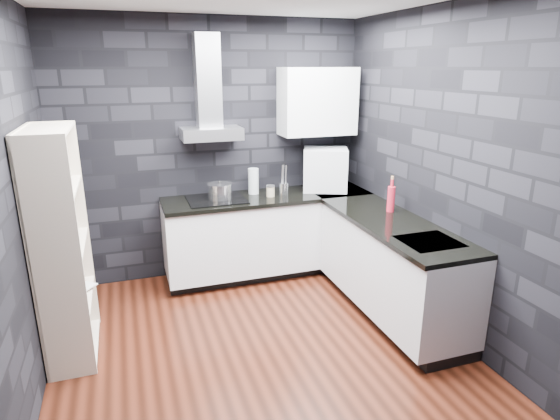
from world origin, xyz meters
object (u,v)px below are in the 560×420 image
pot (220,192)px  bookshelf (62,246)px  red_bottle (391,199)px  fruit_bowl (60,246)px  storage_jar (271,192)px  appliance_garage (325,170)px  glass_vase (253,181)px  utensil_crock (284,189)px

pot → bookshelf: size_ratio=0.13×
red_bottle → fruit_bowl: red_bottle is taller
pot → storage_jar: 0.53m
pot → bookshelf: bearing=-147.3°
appliance_garage → red_bottle: bearing=-52.4°
glass_vase → utensil_crock: (0.29, -0.14, -0.07)m
storage_jar → bookshelf: size_ratio=0.06×
storage_jar → red_bottle: size_ratio=0.43×
utensil_crock → red_bottle: (0.75, -0.90, 0.06)m
glass_vase → bookshelf: (-1.80, -1.02, -0.14)m
pot → red_bottle: (1.43, -0.92, 0.04)m
pot → appliance_garage: (1.18, 0.02, 0.14)m
pot → bookshelf: (-1.41, -0.90, -0.08)m
glass_vase → utensil_crock: 0.33m
glass_vase → appliance_garage: bearing=-7.1°
storage_jar → red_bottle: red_bottle is taller
pot → glass_vase: bearing=16.4°
storage_jar → fruit_bowl: bearing=-154.2°
glass_vase → appliance_garage: 0.80m
utensil_crock → fruit_bowl: size_ratio=0.60×
storage_jar → bookshelf: 2.11m
appliance_garage → fruit_bowl: appliance_garage is taller
glass_vase → appliance_garage: (0.79, -0.10, 0.09)m
glass_vase → pot: bearing=-163.6°
red_bottle → fruit_bowl: bearing=-178.7°
fruit_bowl → glass_vase: bearing=31.6°
appliance_garage → red_bottle: appliance_garage is taller
utensil_crock → bookshelf: bearing=-157.3°
storage_jar → utensil_crock: utensil_crock is taller
utensil_crock → bookshelf: bookshelf is taller
appliance_garage → red_bottle: size_ratio=1.94×
pot → storage_jar: pot is taller
glass_vase → storage_jar: bearing=-51.2°
storage_jar → utensil_crock: 0.16m
pot → glass_vase: 0.41m
bookshelf → glass_vase: bearing=15.9°
storage_jar → appliance_garage: appliance_garage is taller
appliance_garage → fruit_bowl: (-2.59, -1.01, -0.19)m
pot → storage_jar: bearing=-6.1°
fruit_bowl → storage_jar: bearing=25.8°
red_bottle → glass_vase: bearing=135.2°
storage_jar → fruit_bowl: (-1.94, -0.93, -0.01)m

